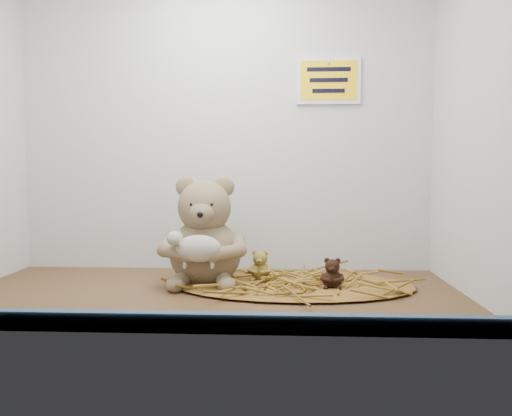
{
  "coord_description": "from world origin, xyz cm",
  "views": [
    {
      "loc": [
        16.6,
        -116.46,
        29.13
      ],
      "look_at": [
        10.54,
        3.14,
        20.21
      ],
      "focal_mm": 35.0,
      "sensor_mm": 36.0,
      "label": 1
    }
  ],
  "objects_px": {
    "toy_lamb": "(199,249)",
    "mini_teddy_brown": "(332,272)",
    "mini_teddy_tan": "(260,264)",
    "main_teddy": "(205,230)"
  },
  "relations": [
    {
      "from": "main_teddy",
      "to": "mini_teddy_tan",
      "type": "xyz_separation_m",
      "value": [
        0.14,
        0.01,
        -0.09
      ]
    },
    {
      "from": "main_teddy",
      "to": "toy_lamb",
      "type": "distance_m",
      "value": 0.1
    },
    {
      "from": "toy_lamb",
      "to": "mini_teddy_brown",
      "type": "bearing_deg",
      "value": 4.96
    },
    {
      "from": "toy_lamb",
      "to": "mini_teddy_brown",
      "type": "relative_size",
      "value": 1.95
    },
    {
      "from": "mini_teddy_tan",
      "to": "mini_teddy_brown",
      "type": "bearing_deg",
      "value": -19.18
    },
    {
      "from": "mini_teddy_tan",
      "to": "mini_teddy_brown",
      "type": "xyz_separation_m",
      "value": [
        0.18,
        -0.08,
        -0.0
      ]
    },
    {
      "from": "main_teddy",
      "to": "mini_teddy_tan",
      "type": "relative_size",
      "value": 3.64
    },
    {
      "from": "toy_lamb",
      "to": "mini_teddy_tan",
      "type": "relative_size",
      "value": 1.86
    },
    {
      "from": "toy_lamb",
      "to": "mini_teddy_brown",
      "type": "distance_m",
      "value": 0.33
    },
    {
      "from": "main_teddy",
      "to": "mini_teddy_tan",
      "type": "height_order",
      "value": "main_teddy"
    }
  ]
}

